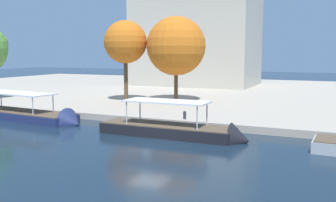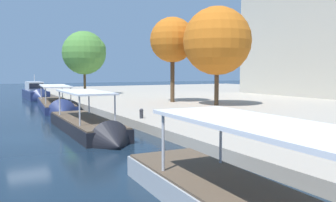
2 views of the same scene
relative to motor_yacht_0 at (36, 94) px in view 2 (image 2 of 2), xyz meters
name	(u,v)px [view 2 (image 2 of 2)]	position (x,y,z in m)	size (l,w,h in m)	color
ground_plane	(28,137)	(32.76, -4.79, -0.81)	(220.00, 220.00, 0.00)	#142333
motor_yacht_0	(36,94)	(0.00, 0.00, 0.00)	(10.85, 2.84, 4.50)	navy
tour_boat_1	(56,107)	(16.60, -0.06, -0.54)	(15.33, 4.34, 3.87)	navy
tour_boat_2	(89,129)	(33.38, -1.04, -0.50)	(11.98, 2.77, 3.86)	black
mooring_bollard_0	(141,113)	(32.20, 3.28, 0.21)	(0.30, 0.30, 0.75)	#2D2D33
tree_1	(174,40)	(21.09, 12.37, 6.96)	(5.17, 5.17, 9.75)	#4C3823
tree_3	(86,53)	(2.81, 7.09, 6.22)	(6.64, 6.64, 9.73)	#4C3823
tree_4	(217,40)	(26.46, 14.40, 6.62)	(7.04, 7.04, 10.19)	#4C3823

